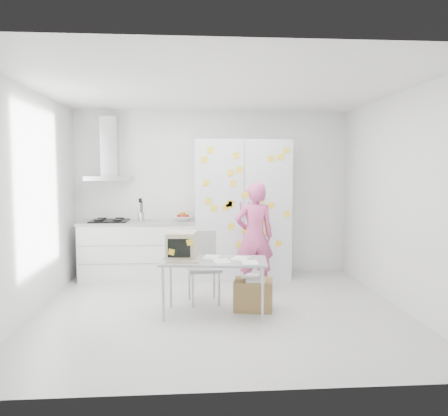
{
  "coord_description": "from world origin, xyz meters",
  "views": [
    {
      "loc": [
        -0.34,
        -5.26,
        1.73
      ],
      "look_at": [
        0.09,
        0.66,
        1.21
      ],
      "focal_mm": 35.0,
      "sensor_mm": 36.0,
      "label": 1
    }
  ],
  "objects": [
    {
      "name": "desk",
      "position": [
        -0.33,
        -0.1,
        0.75
      ],
      "size": [
        1.3,
        0.76,
        0.99
      ],
      "rotation": [
        0.0,
        0.0,
        -0.12
      ],
      "color": "#989DA2",
      "rests_on": "ground"
    },
    {
      "name": "tall_cabinet",
      "position": [
        0.45,
        1.67,
        1.1
      ],
      "size": [
        1.5,
        0.68,
        2.2
      ],
      "color": "silver",
      "rests_on": "ground"
    },
    {
      "name": "walls",
      "position": [
        0.0,
        0.72,
        1.35
      ],
      "size": [
        4.52,
        4.01,
        2.7
      ],
      "color": "white",
      "rests_on": "ground"
    },
    {
      "name": "floor",
      "position": [
        0.0,
        0.0,
        -0.01
      ],
      "size": [
        4.5,
        4.0,
        0.02
      ],
      "primitive_type": "cube",
      "color": "silver",
      "rests_on": "ground"
    },
    {
      "name": "chair",
      "position": [
        -0.21,
        0.41,
        0.52
      ],
      "size": [
        0.47,
        0.47,
        0.93
      ],
      "rotation": [
        0.0,
        0.0,
        0.13
      ],
      "color": "#A5A5A2",
      "rests_on": "ground"
    },
    {
      "name": "range_hood",
      "position": [
        -1.65,
        1.84,
        1.96
      ],
      "size": [
        0.7,
        0.48,
        1.01
      ],
      "color": "silver",
      "rests_on": "walls"
    },
    {
      "name": "person",
      "position": [
        0.55,
        0.88,
        0.78
      ],
      "size": [
        0.61,
        0.43,
        1.56
      ],
      "primitive_type": "imported",
      "rotation": [
        0.0,
        0.0,
        3.25
      ],
      "color": "#D5528E",
      "rests_on": "ground"
    },
    {
      "name": "ceiling",
      "position": [
        0.0,
        0.0,
        2.7
      ],
      "size": [
        4.5,
        4.0,
        0.02
      ],
      "primitive_type": "cube",
      "color": "white",
      "rests_on": "walls"
    },
    {
      "name": "counter_run",
      "position": [
        -1.2,
        1.7,
        0.47
      ],
      "size": [
        1.84,
        0.63,
        1.28
      ],
      "color": "white",
      "rests_on": "ground"
    },
    {
      "name": "cardboard_box",
      "position": [
        0.41,
        0.01,
        0.19
      ],
      "size": [
        0.53,
        0.46,
        0.41
      ],
      "rotation": [
        0.0,
        0.0,
        -0.2
      ],
      "color": "olive",
      "rests_on": "ground"
    }
  ]
}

